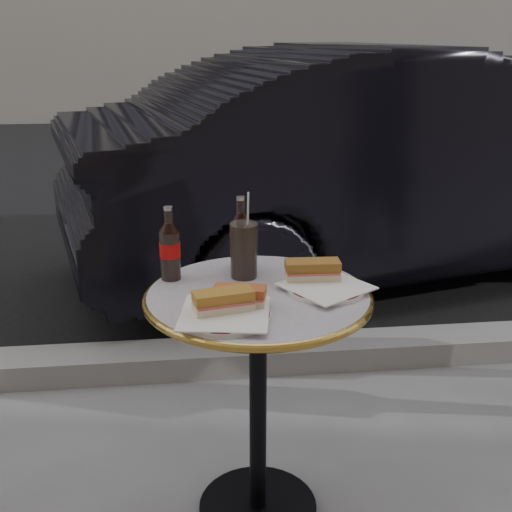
{
  "coord_description": "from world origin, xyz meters",
  "views": [
    {
      "loc": [
        -0.19,
        -1.59,
        1.4
      ],
      "look_at": [
        0.0,
        0.05,
        0.82
      ],
      "focal_mm": 45.0,
      "sensor_mm": 36.0,
      "label": 1
    }
  ],
  "objects": [
    {
      "name": "cola_bottle_right",
      "position": [
        -0.03,
        0.19,
        0.84
      ],
      "size": [
        0.08,
        0.08,
        0.22
      ],
      "primitive_type": null,
      "rotation": [
        0.0,
        0.0,
        0.34
      ],
      "color": "black",
      "rests_on": "bistro_table"
    },
    {
      "name": "parked_car",
      "position": [
        1.15,
        2.07,
        0.66
      ],
      "size": [
        2.33,
        4.25,
        1.33
      ],
      "primitive_type": "imported",
      "rotation": [
        0.0,
        0.0,
        1.82
      ],
      "color": "black",
      "rests_on": "ground"
    },
    {
      "name": "asphalt_road",
      "position": [
        0.0,
        5.0,
        0.0
      ],
      "size": [
        40.0,
        8.0,
        0.0
      ],
      "primitive_type": "cube",
      "color": "black",
      "rests_on": "ground"
    },
    {
      "name": "cola_glass",
      "position": [
        -0.03,
        0.12,
        0.81
      ],
      "size": [
        0.1,
        0.1,
        0.16
      ],
      "primitive_type": "cylinder",
      "rotation": [
        0.0,
        0.0,
        -0.29
      ],
      "color": "black",
      "rests_on": "bistro_table"
    },
    {
      "name": "sandwich_left_b",
      "position": [
        -0.06,
        -0.1,
        0.77
      ],
      "size": [
        0.14,
        0.09,
        0.05
      ],
      "primitive_type": "cube",
      "rotation": [
        0.0,
        0.0,
        -0.24
      ],
      "color": "#B1542D",
      "rests_on": "plate_left"
    },
    {
      "name": "curb",
      "position": [
        0.0,
        0.9,
        0.05
      ],
      "size": [
        40.0,
        0.2,
        0.12
      ],
      "primitive_type": "cube",
      "color": "gray",
      "rests_on": "ground"
    },
    {
      "name": "sandwich_left_a",
      "position": [
        -0.1,
        -0.14,
        0.77
      ],
      "size": [
        0.16,
        0.1,
        0.05
      ],
      "primitive_type": "cube",
      "rotation": [
        0.0,
        0.0,
        0.21
      ],
      "color": "#AD742B",
      "rests_on": "plate_left"
    },
    {
      "name": "sandwich_right",
      "position": [
        0.16,
        0.05,
        0.77
      ],
      "size": [
        0.15,
        0.08,
        0.05
      ],
      "primitive_type": "cube",
      "rotation": [
        0.0,
        0.0,
        -0.05
      ],
      "color": "#956025",
      "rests_on": "plate_right"
    },
    {
      "name": "plate_left",
      "position": [
        -0.1,
        -0.16,
        0.74
      ],
      "size": [
        0.29,
        0.29,
        0.01
      ],
      "primitive_type": "cylinder",
      "rotation": [
        0.0,
        0.0,
        -0.34
      ],
      "color": "silver",
      "rests_on": "bistro_table"
    },
    {
      "name": "bistro_table",
      "position": [
        0.0,
        0.0,
        0.37
      ],
      "size": [
        0.62,
        0.62,
        0.73
      ],
      "primitive_type": null,
      "color": "#BAB2C4",
      "rests_on": "ground"
    },
    {
      "name": "ground",
      "position": [
        0.0,
        0.0,
        0.0
      ],
      "size": [
        80.0,
        80.0,
        0.0
      ],
      "primitive_type": "plane",
      "color": "slate",
      "rests_on": "ground"
    },
    {
      "name": "plate_right",
      "position": [
        0.19,
        -0.01,
        0.74
      ],
      "size": [
        0.28,
        0.28,
        0.01
      ],
      "primitive_type": "cylinder",
      "rotation": [
        0.0,
        0.0,
        0.38
      ],
      "color": "white",
      "rests_on": "bistro_table"
    },
    {
      "name": "cola_bottle_left",
      "position": [
        -0.23,
        0.13,
        0.84
      ],
      "size": [
        0.07,
        0.07,
        0.21
      ],
      "primitive_type": null,
      "rotation": [
        0.0,
        0.0,
        0.24
      ],
      "color": "black",
      "rests_on": "bistro_table"
    }
  ]
}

